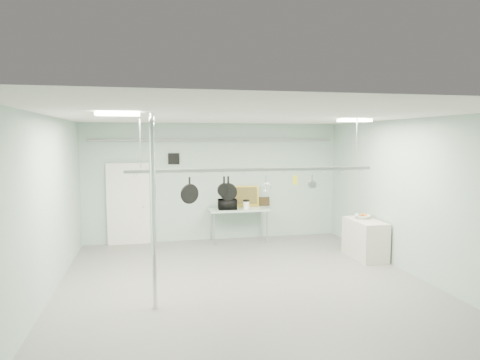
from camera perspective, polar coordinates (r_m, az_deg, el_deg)
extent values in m
plane|color=gray|center=(8.25, 0.97, -14.21)|extent=(8.00, 8.00, 0.00)
cube|color=silver|center=(7.78, 1.01, 8.49)|extent=(7.00, 8.00, 0.02)
cube|color=#9DBCB1|center=(11.75, -3.43, -0.26)|extent=(7.00, 0.02, 3.20)
cube|color=#9DBCB1|center=(9.29, 22.48, -2.24)|extent=(0.02, 8.00, 3.20)
cube|color=silver|center=(11.65, -14.65, -3.21)|extent=(1.10, 0.10, 2.20)
cube|color=black|center=(11.56, -8.83, 2.82)|extent=(0.30, 0.04, 0.30)
cylinder|color=gray|center=(11.60, -3.39, 5.35)|extent=(6.60, 0.07, 0.07)
cylinder|color=silver|center=(7.07, -11.46, -4.27)|extent=(0.08, 0.08, 3.20)
cube|color=silver|center=(11.57, -0.17, -3.94)|extent=(1.60, 0.70, 0.05)
cylinder|color=#B7B7BC|center=(11.26, -3.48, -6.55)|extent=(0.04, 0.04, 0.86)
cylinder|color=#B7B7BC|center=(11.80, -3.89, -5.99)|extent=(0.04, 0.04, 0.86)
cylinder|color=#B7B7BC|center=(11.56, 3.64, -6.23)|extent=(0.04, 0.04, 0.86)
cylinder|color=#B7B7BC|center=(12.09, 2.91, -5.71)|extent=(0.04, 0.04, 0.86)
cube|color=beige|center=(10.49, 16.32, -7.57)|extent=(0.60, 1.20, 0.90)
cube|color=#B7B7BC|center=(8.13, 1.89, 1.38)|extent=(4.80, 0.06, 0.06)
cylinder|color=#B7B7BC|center=(7.86, -13.16, 4.74)|extent=(0.02, 0.02, 0.94)
cylinder|color=#B7B7BC|center=(8.85, 15.26, 4.77)|extent=(0.02, 0.02, 0.94)
cube|color=white|center=(6.79, -15.97, 8.45)|extent=(0.65, 0.30, 0.05)
cube|color=white|center=(9.17, 15.03, 7.67)|extent=(0.65, 0.30, 0.05)
imported|color=black|center=(11.42, -1.69, -3.25)|extent=(0.51, 0.36, 0.27)
cylinder|color=white|center=(11.47, 0.84, -3.38)|extent=(0.20, 0.20, 0.21)
cube|color=gold|center=(11.86, 0.67, -2.16)|extent=(0.79, 0.18, 0.58)
cube|color=#2F2210|center=(12.02, 3.25, -2.87)|extent=(0.30, 0.08, 0.25)
imported|color=silver|center=(10.57, 16.02, -4.72)|extent=(0.48, 0.48, 0.09)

